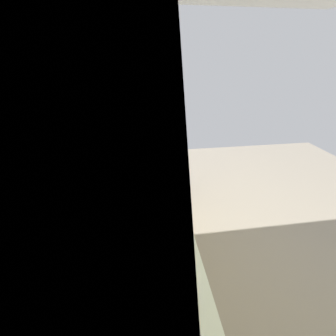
{
  "coord_description": "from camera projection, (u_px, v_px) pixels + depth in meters",
  "views": [
    {
      "loc": [
        -1.03,
        1.17,
        2.02
      ],
      "look_at": [
        -0.08,
        1.05,
        1.47
      ],
      "focal_mm": 20.34,
      "sensor_mm": 36.0,
      "label": 1
    }
  ],
  "objects": [
    {
      "name": "wall_back",
      "position": [
        90.0,
        188.0,
        1.2
      ],
      "size": [
        4.26,
        0.12,
        2.62
      ],
      "primitive_type": "cube",
      "color": "beige",
      "rests_on": "ground_plane"
    },
    {
      "name": "counter_run",
      "position": [
        155.0,
        309.0,
        1.36
      ],
      "size": [
        3.41,
        0.62,
        0.92
      ],
      "color": "#ECD377",
      "rests_on": "ground_plane"
    },
    {
      "name": "oven_range",
      "position": [
        149.0,
        167.0,
        3.09
      ],
      "size": [
        0.65,
        0.69,
        1.1
      ],
      "color": "black",
      "rests_on": "ground_plane"
    },
    {
      "name": "upper_cabinets",
      "position": [
        100.0,
        103.0,
        0.63
      ],
      "size": [
        2.52,
        0.32,
        0.66
      ],
      "color": "#F3D874"
    },
    {
      "name": "microwave",
      "position": [
        144.0,
        156.0,
        2.16
      ],
      "size": [
        0.52,
        0.34,
        0.26
      ],
      "color": "white",
      "rests_on": "counter_run"
    },
    {
      "name": "kettle",
      "position": [
        171.0,
        269.0,
        1.07
      ],
      "size": [
        0.18,
        0.13,
        0.15
      ],
      "color": "#B7BABF",
      "rests_on": "counter_run"
    },
    {
      "name": "ground_plane",
      "position": [
        264.0,
        276.0,
        2.03
      ],
      "size": [
        6.62,
        6.62,
        0.0
      ],
      "primitive_type": "plane",
      "color": "gray"
    }
  ]
}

